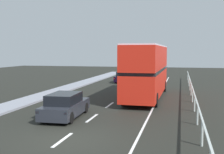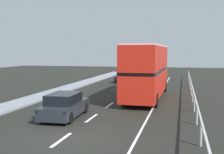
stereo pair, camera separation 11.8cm
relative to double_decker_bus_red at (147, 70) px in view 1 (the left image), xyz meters
name	(u,v)px [view 1 (the left image)]	position (x,y,z in m)	size (l,w,h in m)	color
ground_plane	(65,139)	(-2.21, -12.12, -2.37)	(74.68, 120.00, 0.10)	black
lane_paint_markings	(137,105)	(-0.33, -3.46, -2.32)	(3.28, 46.00, 0.01)	silver
bridge_side_railing	(194,94)	(3.60, -3.12, -1.44)	(0.10, 42.00, 1.09)	#B1BBB6
double_decker_bus_red	(147,70)	(0.00, 0.00, 0.00)	(2.67, 11.18, 4.34)	red
hatchback_car_near	(65,106)	(-3.77, -8.39, -1.64)	(1.92, 4.30, 1.43)	#23262E
sedan_car_ahead	(124,77)	(-4.15, 11.46, -1.67)	(1.87, 4.27, 1.35)	black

